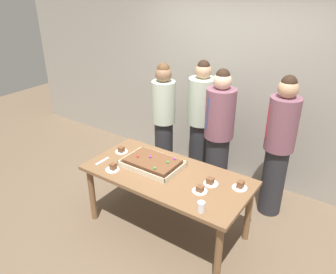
% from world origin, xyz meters
% --- Properties ---
extents(ground_plane, '(12.00, 12.00, 0.00)m').
position_xyz_m(ground_plane, '(0.00, 0.00, 0.00)').
color(ground_plane, brown).
extents(interior_back_panel, '(8.00, 0.12, 3.00)m').
position_xyz_m(interior_back_panel, '(0.00, 1.60, 1.50)').
color(interior_back_panel, '#9E998E').
rests_on(interior_back_panel, ground_plane).
extents(party_table, '(1.79, 0.86, 0.73)m').
position_xyz_m(party_table, '(0.00, 0.00, 0.65)').
color(party_table, brown).
rests_on(party_table, ground_plane).
extents(sheet_cake, '(0.64, 0.44, 0.11)m').
position_xyz_m(sheet_cake, '(-0.22, 0.04, 0.78)').
color(sheet_cake, beige).
rests_on(sheet_cake, party_table).
extents(plated_slice_near_left, '(0.15, 0.15, 0.07)m').
position_xyz_m(plated_slice_near_left, '(-0.72, 0.09, 0.76)').
color(plated_slice_near_left, white).
rests_on(plated_slice_near_left, party_table).
extents(plated_slice_near_right, '(0.15, 0.15, 0.07)m').
position_xyz_m(plated_slice_near_right, '(0.48, 0.09, 0.76)').
color(plated_slice_near_right, white).
rests_on(plated_slice_near_right, party_table).
extents(plated_slice_far_left, '(0.15, 0.15, 0.08)m').
position_xyz_m(plated_slice_far_left, '(0.75, 0.19, 0.76)').
color(plated_slice_far_left, white).
rests_on(plated_slice_far_left, party_table).
extents(plated_slice_far_right, '(0.15, 0.15, 0.08)m').
position_xyz_m(plated_slice_far_right, '(-0.52, -0.27, 0.76)').
color(plated_slice_far_right, white).
rests_on(plated_slice_far_right, party_table).
extents(plated_slice_center_front, '(0.15, 0.15, 0.07)m').
position_xyz_m(plated_slice_center_front, '(0.45, -0.09, 0.76)').
color(plated_slice_center_front, white).
rests_on(plated_slice_center_front, party_table).
extents(drink_cup_nearest, '(0.07, 0.07, 0.10)m').
position_xyz_m(drink_cup_nearest, '(0.61, -0.34, 0.78)').
color(drink_cup_nearest, white).
rests_on(drink_cup_nearest, party_table).
extents(cake_server_utensil, '(0.03, 0.20, 0.01)m').
position_xyz_m(cake_server_utensil, '(-0.75, -0.20, 0.74)').
color(cake_server_utensil, silver).
rests_on(cake_server_utensil, party_table).
extents(person_serving_front, '(0.34, 0.34, 1.72)m').
position_xyz_m(person_serving_front, '(0.86, 0.98, 0.90)').
color(person_serving_front, '#28282D').
rests_on(person_serving_front, ground_plane).
extents(person_green_shirt_behind, '(0.31, 0.31, 1.67)m').
position_xyz_m(person_green_shirt_behind, '(-0.63, 0.84, 0.89)').
color(person_green_shirt_behind, '#28282D').
rests_on(person_green_shirt_behind, ground_plane).
extents(person_striped_tie_right, '(0.35, 0.35, 1.71)m').
position_xyz_m(person_striped_tie_right, '(0.17, 0.85, 0.89)').
color(person_striped_tie_right, '#28282D').
rests_on(person_striped_tie_right, ground_plane).
extents(person_far_right_suit, '(0.37, 0.37, 1.70)m').
position_xyz_m(person_far_right_suit, '(-0.24, 1.16, 0.87)').
color(person_far_right_suit, '#28282D').
rests_on(person_far_right_suit, ground_plane).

